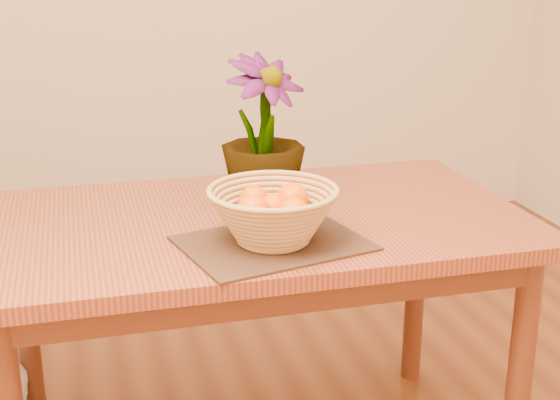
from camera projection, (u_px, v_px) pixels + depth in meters
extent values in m
cube|color=brown|center=(255.00, 223.00, 2.03)|extent=(1.40, 0.80, 0.04)
cube|color=#512513|center=(256.00, 245.00, 2.05)|extent=(1.28, 0.68, 0.08)
cylinder|color=#512513|center=(519.00, 380.00, 2.01)|extent=(0.06, 0.06, 0.71)
cylinder|color=#512513|center=(27.00, 326.00, 2.29)|extent=(0.06, 0.06, 0.71)
cylinder|color=#512513|center=(416.00, 281.00, 2.59)|extent=(0.06, 0.06, 0.71)
cube|color=#3E2216|center=(273.00, 243.00, 1.83)|extent=(0.47, 0.40, 0.01)
cylinder|color=tan|center=(273.00, 240.00, 1.83)|extent=(0.16, 0.16, 0.01)
sphere|color=#FF6104|center=(273.00, 208.00, 1.81)|extent=(0.06, 0.06, 0.06)
sphere|color=#FF6104|center=(292.00, 199.00, 1.85)|extent=(0.08, 0.08, 0.08)
sphere|color=#FF6104|center=(254.00, 200.00, 1.85)|extent=(0.07, 0.07, 0.07)
sphere|color=#FF6104|center=(253.00, 212.00, 1.76)|extent=(0.08, 0.08, 0.08)
sphere|color=#FF6104|center=(293.00, 213.00, 1.76)|extent=(0.07, 0.07, 0.07)
imported|color=#1C4A15|center=(263.00, 131.00, 2.06)|extent=(0.31, 0.31, 0.40)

